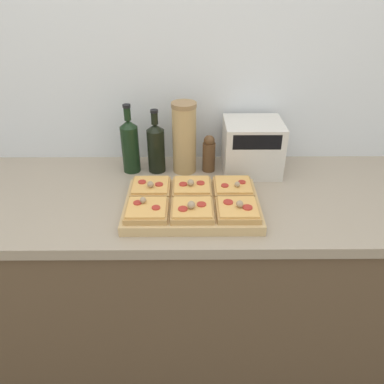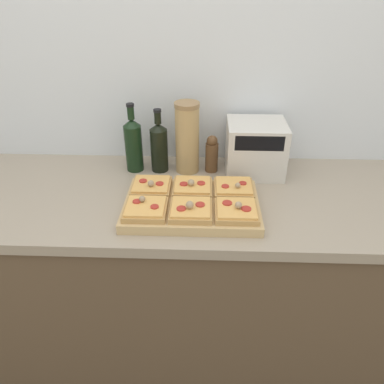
% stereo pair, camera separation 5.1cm
% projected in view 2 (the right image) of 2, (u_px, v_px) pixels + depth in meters
% --- Properties ---
extents(wall_back, '(6.00, 0.06, 2.50)m').
position_uv_depth(wall_back, '(184.00, 88.00, 1.59)').
color(wall_back, silver).
rests_on(wall_back, ground_plane).
extents(kitchen_counter, '(2.63, 0.67, 0.94)m').
position_uv_depth(kitchen_counter, '(181.00, 281.00, 1.69)').
color(kitchen_counter, brown).
rests_on(kitchen_counter, ground_plane).
extents(cutting_board, '(0.48, 0.32, 0.04)m').
position_uv_depth(cutting_board, '(192.00, 205.00, 1.35)').
color(cutting_board, tan).
rests_on(cutting_board, kitchen_counter).
extents(pizza_slice_back_left, '(0.14, 0.14, 0.05)m').
position_uv_depth(pizza_slice_back_left, '(151.00, 186.00, 1.40)').
color(pizza_slice_back_left, tan).
rests_on(pizza_slice_back_left, cutting_board).
extents(pizza_slice_back_center, '(0.14, 0.14, 0.05)m').
position_uv_depth(pizza_slice_back_center, '(192.00, 187.00, 1.39)').
color(pizza_slice_back_center, tan).
rests_on(pizza_slice_back_center, cutting_board).
extents(pizza_slice_back_right, '(0.14, 0.14, 0.05)m').
position_uv_depth(pizza_slice_back_right, '(234.00, 188.00, 1.39)').
color(pizza_slice_back_right, tan).
rests_on(pizza_slice_back_right, cutting_board).
extents(pizza_slice_front_left, '(0.14, 0.14, 0.05)m').
position_uv_depth(pizza_slice_front_left, '(146.00, 209.00, 1.27)').
color(pizza_slice_front_left, tan).
rests_on(pizza_slice_front_left, cutting_board).
extents(pizza_slice_front_center, '(0.14, 0.14, 0.05)m').
position_uv_depth(pizza_slice_front_center, '(191.00, 210.00, 1.26)').
color(pizza_slice_front_center, tan).
rests_on(pizza_slice_front_center, cutting_board).
extents(pizza_slice_front_right, '(0.14, 0.14, 0.05)m').
position_uv_depth(pizza_slice_front_right, '(236.00, 211.00, 1.26)').
color(pizza_slice_front_right, tan).
rests_on(pizza_slice_front_right, cutting_board).
extents(olive_oil_bottle, '(0.07, 0.07, 0.29)m').
position_uv_depth(olive_oil_bottle, '(133.00, 144.00, 1.56)').
color(olive_oil_bottle, black).
rests_on(olive_oil_bottle, kitchen_counter).
extents(wine_bottle, '(0.07, 0.07, 0.27)m').
position_uv_depth(wine_bottle, '(159.00, 146.00, 1.56)').
color(wine_bottle, black).
rests_on(wine_bottle, kitchen_counter).
extents(grain_jar_tall, '(0.10, 0.10, 0.30)m').
position_uv_depth(grain_jar_tall, '(187.00, 138.00, 1.54)').
color(grain_jar_tall, tan).
rests_on(grain_jar_tall, kitchen_counter).
extents(pepper_mill, '(0.05, 0.05, 0.16)m').
position_uv_depth(pepper_mill, '(212.00, 154.00, 1.57)').
color(pepper_mill, brown).
rests_on(pepper_mill, kitchen_counter).
extents(toaster_oven, '(0.26, 0.21, 0.22)m').
position_uv_depth(toaster_oven, '(255.00, 148.00, 1.55)').
color(toaster_oven, beige).
rests_on(toaster_oven, kitchen_counter).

